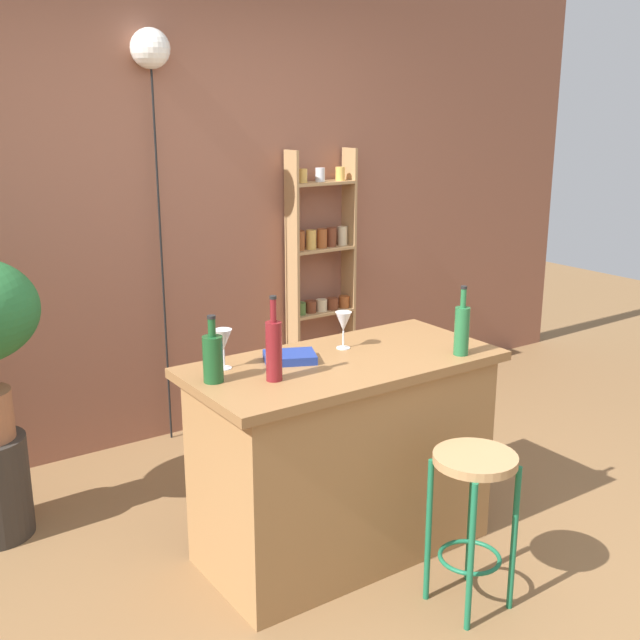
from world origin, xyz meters
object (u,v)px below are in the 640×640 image
object	(u,v)px
bottle_vinegar	(274,349)
pendant_globe_light	(151,56)
bottle_wine_red	(213,357)
wine_glass_center	(223,341)
bar_stool	(473,495)
wine_glass_left	(343,323)
cookbook	(290,357)
bottle_soda_blue	(462,329)
spice_shelf	(321,279)

from	to	relation	value
bottle_vinegar	pendant_globe_light	xyz separation A→B (m)	(0.23, 1.59, 1.15)
bottle_wine_red	bottle_vinegar	xyz separation A→B (m)	(0.20, -0.12, 0.03)
bottle_vinegar	wine_glass_center	size ratio (longest dim) A/B	2.04
bar_stool	bottle_vinegar	distance (m)	0.94
wine_glass_left	cookbook	xyz separation A→B (m)	(-0.29, -0.02, -0.10)
bar_stool	bottle_soda_blue	bearing A→B (deg)	53.85
bottle_vinegar	wine_glass_center	xyz separation A→B (m)	(-0.10, 0.23, -0.01)
bottle_vinegar	bottle_soda_blue	xyz separation A→B (m)	(0.82, -0.18, -0.01)
bottle_wine_red	wine_glass_left	bearing A→B (deg)	5.30
bottle_soda_blue	wine_glass_center	world-z (taller)	bottle_soda_blue
bar_stool	bottle_soda_blue	world-z (taller)	bottle_soda_blue
bar_stool	wine_glass_left	distance (m)	0.91
spice_shelf	bottle_soda_blue	xyz separation A→B (m)	(-0.47, -1.74, 0.16)
wine_glass_center	bar_stool	bearing A→B (deg)	-51.03
bottle_wine_red	bottle_vinegar	world-z (taller)	bottle_vinegar
wine_glass_left	wine_glass_center	distance (m)	0.56
bar_stool	bottle_vinegar	xyz separation A→B (m)	(-0.54, 0.56, 0.54)
bar_stool	wine_glass_center	size ratio (longest dim) A/B	3.91
bottle_soda_blue	cookbook	size ratio (longest dim) A/B	1.43
bottle_soda_blue	wine_glass_center	size ratio (longest dim) A/B	1.83
bottle_wine_red	cookbook	xyz separation A→B (m)	(0.37, 0.04, -0.08)
spice_shelf	cookbook	xyz separation A→B (m)	(-1.12, -1.40, 0.07)
bottle_vinegar	pendant_globe_light	world-z (taller)	pendant_globe_light
bottle_soda_blue	cookbook	world-z (taller)	bottle_soda_blue
spice_shelf	cookbook	size ratio (longest dim) A/B	7.86
bottle_vinegar	spice_shelf	bearing A→B (deg)	50.32
bottle_wine_red	bottle_soda_blue	bearing A→B (deg)	-16.00
spice_shelf	wine_glass_center	distance (m)	1.93
bar_stool	pendant_globe_light	bearing A→B (deg)	98.17
bar_stool	pendant_globe_light	xyz separation A→B (m)	(-0.31, 2.15, 1.68)
bar_stool	bottle_soda_blue	xyz separation A→B (m)	(0.28, 0.38, 0.52)
bottle_wine_red	wine_glass_left	world-z (taller)	bottle_wine_red
bottle_wine_red	bottle_soda_blue	distance (m)	1.06
spice_shelf	bottle_wine_red	xyz separation A→B (m)	(-1.49, -1.44, 0.15)
bar_stool	spice_shelf	bearing A→B (deg)	70.43
bottle_vinegar	wine_glass_left	xyz separation A→B (m)	(0.46, 0.18, -0.01)
wine_glass_left	wine_glass_center	size ratio (longest dim) A/B	1.00
bottle_wine_red	cookbook	bearing A→B (deg)	6.52
bottle_vinegar	wine_glass_left	bearing A→B (deg)	21.25
cookbook	wine_glass_left	bearing A→B (deg)	27.93
bottle_soda_blue	cookbook	bearing A→B (deg)	152.65
wine_glass_center	cookbook	size ratio (longest dim) A/B	0.78
bar_stool	bottle_wine_red	bearing A→B (deg)	137.80
bar_stool	wine_glass_left	world-z (taller)	wine_glass_left
bottle_vinegar	pendant_globe_light	distance (m)	1.97
spice_shelf	wine_glass_center	bearing A→B (deg)	-136.29
wine_glass_left	bottle_soda_blue	bearing A→B (deg)	-44.47
wine_glass_center	cookbook	world-z (taller)	wine_glass_center
spice_shelf	bottle_vinegar	bearing A→B (deg)	-129.68
bar_stool	pendant_globe_light	distance (m)	2.75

